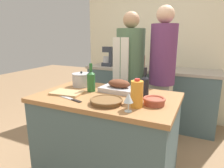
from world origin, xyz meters
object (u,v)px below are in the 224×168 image
at_px(juice_jug, 137,94).
at_px(knife_chef, 70,99).
at_px(wicker_basket, 106,101).
at_px(stock_pot, 82,80).
at_px(mixing_bowl, 154,101).
at_px(condiment_bottle_short, 154,63).
at_px(cutting_board, 67,93).
at_px(wine_glass_left, 129,98).
at_px(stand_mixer, 108,58).
at_px(wine_bottle_dark, 145,85).
at_px(roasting_pan, 119,87).
at_px(condiment_bottle_tall, 143,61).
at_px(person_cook_aproned, 130,74).
at_px(milk_jug, 137,91).
at_px(wine_bottle_green, 91,80).
at_px(person_cook_guest, 162,72).

relative_size(juice_jug, knife_chef, 0.77).
height_order(wicker_basket, stock_pot, stock_pot).
bearing_deg(mixing_bowl, condiment_bottle_short, 103.75).
distance_m(wicker_basket, condiment_bottle_short, 1.73).
xyz_separation_m(cutting_board, wine_glass_left, (0.68, -0.17, 0.09)).
relative_size(stand_mixer, condiment_bottle_short, 1.81).
xyz_separation_m(wine_bottle_dark, knife_chef, (-0.55, -0.35, -0.10)).
distance_m(stock_pot, condiment_bottle_short, 1.41).
distance_m(roasting_pan, condiment_bottle_tall, 1.42).
bearing_deg(mixing_bowl, wicker_basket, -159.07).
bearing_deg(person_cook_aproned, milk_jug, -39.79).
height_order(milk_jug, wine_bottle_dark, wine_bottle_dark).
bearing_deg(person_cook_aproned, stock_pot, -92.37).
height_order(wine_bottle_green, condiment_bottle_short, wine_bottle_green).
bearing_deg(roasting_pan, person_cook_guest, 68.26).
bearing_deg(wine_bottle_green, wine_glass_left, -33.83).
xyz_separation_m(juice_jug, wine_bottle_green, (-0.54, 0.23, 0.00)).
relative_size(wine_glass_left, person_cook_aproned, 0.08).
bearing_deg(knife_chef, stock_pot, 111.35).
height_order(condiment_bottle_short, person_cook_aproned, person_cook_aproned).
height_order(mixing_bowl, knife_chef, mixing_bowl).
xyz_separation_m(mixing_bowl, wine_bottle_dark, (-0.13, 0.19, 0.07)).
distance_m(stock_pot, stand_mixer, 1.31).
xyz_separation_m(condiment_bottle_tall, person_cook_aproned, (0.06, -0.78, -0.07)).
distance_m(wine_glass_left, stand_mixer, 2.03).
bearing_deg(knife_chef, cutting_board, 136.69).
distance_m(stock_pot, condiment_bottle_tall, 1.40).
distance_m(juice_jug, condiment_bottle_tall, 1.80).
bearing_deg(knife_chef, milk_jug, 18.31).
xyz_separation_m(stand_mixer, condiment_bottle_short, (0.78, 0.06, -0.05)).
xyz_separation_m(roasting_pan, wine_bottle_dark, (0.27, -0.05, 0.06)).
bearing_deg(stock_pot, knife_chef, -68.65).
distance_m(mixing_bowl, wine_glass_left, 0.27).
distance_m(person_cook_aproned, person_cook_guest, 0.40).
bearing_deg(wine_bottle_dark, juice_jug, -85.87).
xyz_separation_m(wine_glass_left, person_cook_guest, (0.00, 1.14, -0.00)).
distance_m(cutting_board, condiment_bottle_tall, 1.70).
bearing_deg(wicker_basket, cutting_board, 168.92).
distance_m(mixing_bowl, wine_bottle_green, 0.67).
bearing_deg(stand_mixer, cutting_board, -77.40).
bearing_deg(stand_mixer, mixing_bowl, -52.75).
relative_size(stand_mixer, person_cook_guest, 0.19).
relative_size(juice_jug, condiment_bottle_tall, 1.05).
distance_m(mixing_bowl, knife_chef, 0.70).
bearing_deg(person_cook_aproned, knife_chef, -72.54).
distance_m(stock_pot, knife_chef, 0.46).
bearing_deg(wicker_basket, milk_jug, 35.61).
relative_size(milk_jug, person_cook_aproned, 0.12).
xyz_separation_m(roasting_pan, person_cook_aproned, (-0.12, 0.63, 0.01)).
relative_size(knife_chef, person_cook_guest, 0.16).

